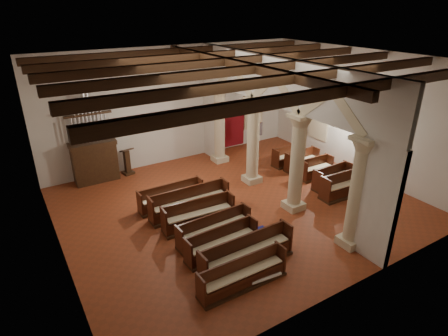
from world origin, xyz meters
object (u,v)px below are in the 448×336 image
processional_banner (258,143)px  aisle_pew_0 (342,189)px  pipe_organ (94,154)px  lectern (127,163)px  nave_pew_0 (243,278)px

processional_banner → aisle_pew_0: 5.84m
pipe_organ → lectern: (1.53, -0.01, -0.79)m
pipe_organ → lectern: size_ratio=3.11×
processional_banner → aisle_pew_0: size_ratio=0.98×
pipe_organ → nave_pew_0: bearing=-79.2°
aisle_pew_0 → pipe_organ: bearing=143.1°
lectern → nave_pew_0: bearing=-98.0°
processional_banner → nave_pew_0: processional_banner is taller
nave_pew_0 → lectern: bearing=91.9°
lectern → processional_banner: size_ratio=0.66×
pipe_organ → aisle_pew_0: bearing=-39.6°
nave_pew_0 → processional_banner: bearing=51.4°
pipe_organ → nave_pew_0: size_ratio=1.50×
pipe_organ → aisle_pew_0: (8.84, -7.31, -1.00)m
pipe_organ → processional_banner: 8.60m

